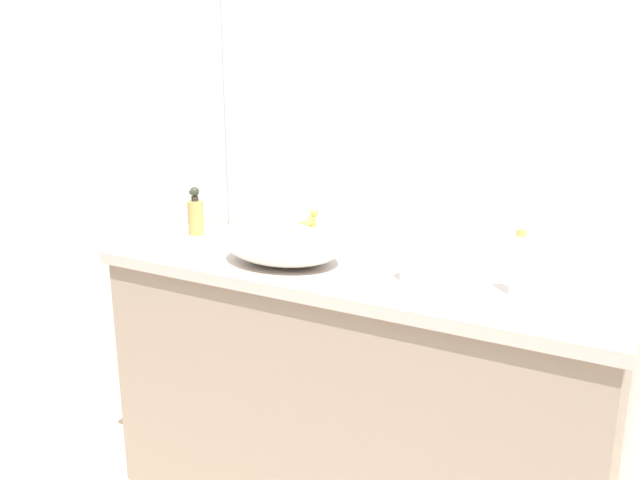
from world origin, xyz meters
name	(u,v)px	position (x,y,z in m)	size (l,w,h in m)	color
bathroom_wall_rear	(395,130)	(0.00, 0.73, 1.30)	(6.00, 0.06, 2.60)	silver
vanity_counter	(352,395)	(0.00, 0.42, 0.45)	(1.67, 0.54, 0.90)	gray
wall_mirror_panel	(392,108)	(0.00, 0.69, 1.38)	(1.37, 0.01, 0.96)	#B2BCC6
sink_basin	(283,245)	(-0.22, 0.36, 0.96)	(0.40, 0.30, 0.12)	silver
faucet	(308,228)	(-0.22, 0.52, 0.98)	(0.03, 0.15, 0.14)	gold
soap_dispenser	(196,215)	(-0.70, 0.50, 0.97)	(0.06, 0.06, 0.18)	tan
lotion_bottle	(519,265)	(0.51, 0.42, 0.98)	(0.05, 0.05, 0.19)	silver
tissue_box	(429,259)	(0.25, 0.41, 0.96)	(0.14, 0.14, 0.16)	#B9C4BF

